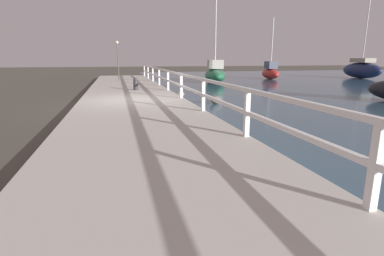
{
  "coord_description": "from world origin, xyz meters",
  "views": [
    {
      "loc": [
        -0.62,
        -12.13,
        1.84
      ],
      "look_at": [
        1.9,
        -2.13,
        -0.55
      ],
      "focal_mm": 28.0,
      "sensor_mm": 36.0,
      "label": 1
    }
  ],
  "objects_px": {
    "mooring_bollard": "(136,84)",
    "sailboat_green": "(215,73)",
    "sailboat_red": "(271,72)",
    "dock_lamp": "(118,54)",
    "sailboat_navy": "(361,69)"
  },
  "relations": [
    {
      "from": "mooring_bollard",
      "to": "sailboat_red",
      "type": "distance_m",
      "value": 15.87
    },
    {
      "from": "sailboat_green",
      "to": "mooring_bollard",
      "type": "bearing_deg",
      "value": -120.65
    },
    {
      "from": "sailboat_navy",
      "to": "sailboat_red",
      "type": "xyz_separation_m",
      "value": [
        -8.86,
        1.19,
        -0.2
      ]
    },
    {
      "from": "dock_lamp",
      "to": "sailboat_red",
      "type": "xyz_separation_m",
      "value": [
        13.58,
        2.49,
        -1.52
      ]
    },
    {
      "from": "sailboat_red",
      "to": "dock_lamp",
      "type": "bearing_deg",
      "value": -162.05
    },
    {
      "from": "mooring_bollard",
      "to": "sailboat_navy",
      "type": "xyz_separation_m",
      "value": [
        21.68,
        8.17,
        0.28
      ]
    },
    {
      "from": "mooring_bollard",
      "to": "sailboat_navy",
      "type": "bearing_deg",
      "value": 20.66
    },
    {
      "from": "sailboat_navy",
      "to": "sailboat_green",
      "type": "bearing_deg",
      "value": -169.5
    },
    {
      "from": "mooring_bollard",
      "to": "sailboat_green",
      "type": "xyz_separation_m",
      "value": [
        6.74,
        7.21,
        0.14
      ]
    },
    {
      "from": "sailboat_green",
      "to": "sailboat_navy",
      "type": "height_order",
      "value": "sailboat_navy"
    },
    {
      "from": "dock_lamp",
      "to": "sailboat_red",
      "type": "height_order",
      "value": "sailboat_red"
    },
    {
      "from": "dock_lamp",
      "to": "sailboat_green",
      "type": "relative_size",
      "value": 0.43
    },
    {
      "from": "mooring_bollard",
      "to": "sailboat_green",
      "type": "distance_m",
      "value": 9.87
    },
    {
      "from": "mooring_bollard",
      "to": "sailboat_red",
      "type": "relative_size",
      "value": 0.12
    },
    {
      "from": "sailboat_green",
      "to": "sailboat_red",
      "type": "bearing_deg",
      "value": 31.89
    }
  ]
}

